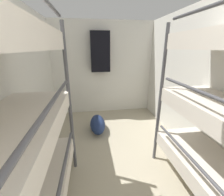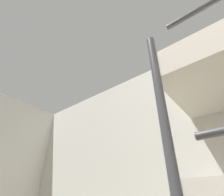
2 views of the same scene
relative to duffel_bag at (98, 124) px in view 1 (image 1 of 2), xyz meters
The scene contains 5 objects.
wall_left 1.79m from the duffel_bag, 132.40° to the right, with size 0.06×4.36×2.22m.
wall_right 2.08m from the duffel_bag, 37.39° to the right, with size 0.06×4.36×2.22m.
wall_back 1.43m from the duffel_bag, 77.88° to the left, with size 2.55×0.06×2.22m.
duffel_bag is the anchor object (origin of this frame).
hanging_coat 1.64m from the duffel_bag, 80.19° to the left, with size 0.44×0.12×0.90m.
Camera 1 is at (-0.32, 0.54, 1.61)m, focal length 24.00 mm.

